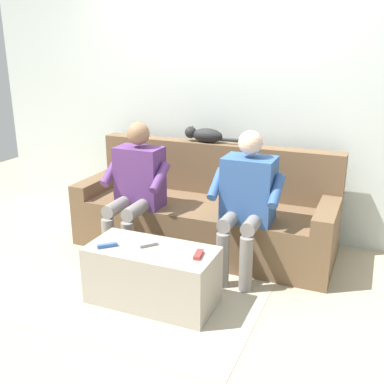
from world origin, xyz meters
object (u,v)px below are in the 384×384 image
person_left_seated (247,196)px  person_right_seated (136,184)px  cat_on_backrest (204,135)px  couch (206,214)px  remote_blue (107,245)px  remote_red (198,254)px  coffee_table (152,275)px  remote_gray (148,245)px

person_left_seated → person_right_seated: size_ratio=1.00×
person_right_seated → cat_on_backrest: size_ratio=2.24×
couch → remote_blue: size_ratio=16.25×
person_left_seated → remote_red: size_ratio=8.93×
coffee_table → cat_on_backrest: size_ratio=1.75×
remote_gray → coffee_table: bearing=-82.7°
remote_blue → coffee_table: bearing=-23.8°
cat_on_backrest → remote_red: bearing=109.9°
cat_on_backrest → remote_gray: (-0.09, 1.27, -0.53)m
remote_blue → person_left_seated: bearing=2.3°
couch → coffee_table: bearing=90.0°
person_right_seated → remote_blue: bearing=103.9°
remote_red → person_right_seated: bearing=-136.7°
coffee_table → remote_gray: remote_gray is taller
coffee_table → remote_blue: (0.29, 0.10, 0.22)m
person_right_seated → cat_on_backrest: person_right_seated is taller
coffee_table → person_right_seated: person_right_seated is taller
person_left_seated → cat_on_backrest: size_ratio=2.23×
coffee_table → person_right_seated: size_ratio=0.78×
person_right_seated → remote_gray: 0.78m
couch → remote_gray: 1.02m
couch → person_left_seated: (-0.47, 0.37, 0.34)m
cat_on_backrest → person_right_seated: bearing=62.3°
coffee_table → couch: bearing=-90.0°
person_left_seated → cat_on_backrest: bearing=-46.7°
person_right_seated → remote_gray: size_ratio=8.90×
remote_blue → remote_red: bearing=-33.2°
cat_on_backrest → remote_gray: 1.38m
couch → cat_on_backrest: size_ratio=4.41×
couch → cat_on_backrest: bearing=-64.9°
couch → person_left_seated: size_ratio=1.98×
remote_red → person_left_seated: bearing=160.0°
coffee_table → remote_gray: bearing=-33.5°
person_right_seated → coffee_table: bearing=126.5°
person_left_seated → cat_on_backrest: (0.59, -0.63, 0.32)m
coffee_table → remote_red: bearing=-178.4°
person_left_seated → coffee_table: bearing=54.9°
remote_blue → cat_on_backrest: bearing=40.0°
coffee_table → person_right_seated: 0.90m
person_right_seated → remote_blue: person_right_seated is taller
coffee_table → remote_blue: remote_blue is taller
coffee_table → cat_on_backrest: (0.12, -1.30, 0.75)m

